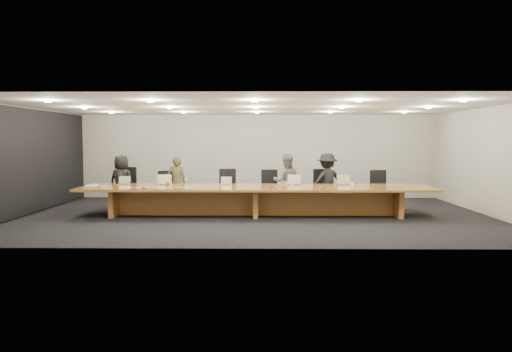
{
  "coord_description": "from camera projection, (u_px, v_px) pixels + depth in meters",
  "views": [
    {
      "loc": [
        0.18,
        -12.83,
        1.95
      ],
      "look_at": [
        0.0,
        0.3,
        1.0
      ],
      "focal_mm": 35.0,
      "sensor_mm": 36.0,
      "label": 1
    }
  ],
  "objects": [
    {
      "name": "chair_mid_left",
      "position": [
        229.0,
        188.0,
        14.19
      ],
      "size": [
        0.71,
        0.71,
        1.15
      ],
      "primitive_type": null,
      "rotation": [
        0.0,
        0.0,
        0.24
      ],
      "color": "black",
      "rests_on": "ground"
    },
    {
      "name": "chair_far_right",
      "position": [
        380.0,
        189.0,
        14.13
      ],
      "size": [
        0.61,
        0.61,
        1.12
      ],
      "primitive_type": null,
      "rotation": [
        0.0,
        0.0,
        0.07
      ],
      "color": "black",
      "rests_on": "ground"
    },
    {
      "name": "av_box",
      "position": [
        105.0,
        187.0,
        12.56
      ],
      "size": [
        0.21,
        0.17,
        0.03
      ],
      "primitive_type": "cube",
      "rotation": [
        0.0,
        0.0,
        0.21
      ],
      "color": "#B5B4BA",
      "rests_on": "conference_table"
    },
    {
      "name": "conference_table",
      "position": [
        256.0,
        195.0,
        12.91
      ],
      "size": [
        9.0,
        1.8,
        0.75
      ],
      "color": "brown",
      "rests_on": "ground"
    },
    {
      "name": "laptop_e",
      "position": [
        345.0,
        180.0,
        13.24
      ],
      "size": [
        0.39,
        0.3,
        0.28
      ],
      "primitive_type": null,
      "rotation": [
        0.0,
        0.0,
        0.14
      ],
      "color": "tan",
      "rests_on": "conference_table"
    },
    {
      "name": "person_d",
      "position": [
        327.0,
        181.0,
        14.1
      ],
      "size": [
        1.16,
        0.91,
        1.58
      ],
      "primitive_type": "imported",
      "rotation": [
        0.0,
        0.0,
        3.51
      ],
      "color": "black",
      "rests_on": "ground"
    },
    {
      "name": "chair_far_left",
      "position": [
        125.0,
        187.0,
        14.26
      ],
      "size": [
        0.66,
        0.66,
        1.2
      ],
      "primitive_type": null,
      "rotation": [
        0.0,
        0.0,
        -0.09
      ],
      "color": "black",
      "rests_on": "ground"
    },
    {
      "name": "notepad",
      "position": [
        92.0,
        185.0,
        13.17
      ],
      "size": [
        0.29,
        0.24,
        0.02
      ],
      "primitive_type": "cube",
      "rotation": [
        0.0,
        0.0,
        0.1
      ],
      "color": "white",
      "rests_on": "conference_table"
    },
    {
      "name": "paper_cup_far",
      "position": [
        352.0,
        184.0,
        13.08
      ],
      "size": [
        0.08,
        0.08,
        0.09
      ],
      "primitive_type": "cone",
      "rotation": [
        0.0,
        0.0,
        -0.12
      ],
      "color": "white",
      "rests_on": "conference_table"
    },
    {
      "name": "mic_right",
      "position": [
        375.0,
        187.0,
        12.56
      ],
      "size": [
        0.15,
        0.15,
        0.03
      ],
      "primitive_type": "cone",
      "rotation": [
        0.0,
        0.0,
        0.27
      ],
      "color": "black",
      "rests_on": "conference_table"
    },
    {
      "name": "mic_center",
      "position": [
        271.0,
        187.0,
        12.47
      ],
      "size": [
        0.12,
        0.12,
        0.03
      ],
      "primitive_type": "cone",
      "rotation": [
        0.0,
        0.0,
        -0.17
      ],
      "color": "black",
      "rests_on": "conference_table"
    },
    {
      "name": "laptop_d",
      "position": [
        293.0,
        180.0,
        13.22
      ],
      "size": [
        0.44,
        0.38,
        0.29
      ],
      "primitive_type": null,
      "rotation": [
        0.0,
        0.0,
        -0.38
      ],
      "color": "tan",
      "rests_on": "conference_table"
    },
    {
      "name": "back_wall",
      "position": [
        258.0,
        156.0,
        16.83
      ],
      "size": [
        12.0,
        0.02,
        2.8
      ],
      "primitive_type": "cube",
      "color": "silver",
      "rests_on": "ground"
    },
    {
      "name": "laptop_a",
      "position": [
        123.0,
        180.0,
        13.33
      ],
      "size": [
        0.32,
        0.23,
        0.24
      ],
      "primitive_type": null,
      "rotation": [
        0.0,
        0.0,
        -0.03
      ],
      "color": "tan",
      "rests_on": "conference_table"
    },
    {
      "name": "water_bottle",
      "position": [
        186.0,
        182.0,
        12.88
      ],
      "size": [
        0.08,
        0.08,
        0.22
      ],
      "primitive_type": "cylinder",
      "rotation": [
        0.0,
        0.0,
        0.08
      ],
      "color": "#B0C1BD",
      "rests_on": "conference_table"
    },
    {
      "name": "lime_gadget",
      "position": [
        93.0,
        184.0,
        13.18
      ],
      "size": [
        0.17,
        0.11,
        0.03
      ],
      "primitive_type": "cube",
      "rotation": [
        0.0,
        0.0,
        0.14
      ],
      "color": "green",
      "rests_on": "notepad"
    },
    {
      "name": "ground",
      "position": [
        256.0,
        215.0,
        12.94
      ],
      "size": [
        12.0,
        12.0,
        0.0
      ],
      "primitive_type": "plane",
      "color": "black",
      "rests_on": "ground"
    },
    {
      "name": "chair_left",
      "position": [
        167.0,
        189.0,
        14.28
      ],
      "size": [
        0.71,
        0.71,
        1.09
      ],
      "primitive_type": null,
      "rotation": [
        0.0,
        0.0,
        0.34
      ],
      "color": "black",
      "rests_on": "ground"
    },
    {
      "name": "person_b",
      "position": [
        177.0,
        182.0,
        14.19
      ],
      "size": [
        0.57,
        0.4,
        1.49
      ],
      "primitive_type": "imported",
      "rotation": [
        0.0,
        0.0,
        3.23
      ],
      "color": "#38381E",
      "rests_on": "ground"
    },
    {
      "name": "chair_right",
      "position": [
        322.0,
        189.0,
        14.16
      ],
      "size": [
        0.59,
        0.59,
        1.14
      ],
      "primitive_type": null,
      "rotation": [
        0.0,
        0.0,
        -0.02
      ],
      "color": "black",
      "rests_on": "ground"
    },
    {
      "name": "person_c",
      "position": [
        287.0,
        182.0,
        14.06
      ],
      "size": [
        0.79,
        0.64,
        1.55
      ],
      "primitive_type": "imported",
      "rotation": [
        0.0,
        0.0,
        3.07
      ],
      "color": "#5B5B5E",
      "rests_on": "ground"
    },
    {
      "name": "amber_mug",
      "position": [
        168.0,
        184.0,
        12.99
      ],
      "size": [
        0.09,
        0.09,
        0.1
      ],
      "primitive_type": "cylinder",
      "rotation": [
        0.0,
        0.0,
        -0.18
      ],
      "color": "brown",
      "rests_on": "conference_table"
    },
    {
      "name": "left_wall_panel",
      "position": [
        27.0,
        162.0,
        12.93
      ],
      "size": [
        0.08,
        7.84,
        2.74
      ],
      "primitive_type": "cube",
      "color": "black",
      "rests_on": "ground"
    },
    {
      "name": "person_a",
      "position": [
        122.0,
        182.0,
        14.19
      ],
      "size": [
        0.84,
        0.64,
        1.52
      ],
      "primitive_type": "imported",
      "rotation": [
        0.0,
        0.0,
        2.91
      ],
      "color": "black",
      "rests_on": "ground"
    },
    {
      "name": "laptop_b",
      "position": [
        165.0,
        180.0,
        13.29
      ],
      "size": [
        0.43,
        0.36,
        0.29
      ],
      "primitive_type": null,
      "rotation": [
        0.0,
        0.0,
        0.3
      ],
      "color": "#B7AD8C",
      "rests_on": "conference_table"
    },
    {
      "name": "mic_left",
      "position": [
        144.0,
        188.0,
        12.32
      ],
      "size": [
        0.15,
        0.15,
        0.03
      ],
      "primitive_type": "cone",
      "rotation": [
        0.0,
        0.0,
        -0.21
      ],
      "color": "black",
      "rests_on": "conference_table"
    },
    {
      "name": "laptop_c",
      "position": [
        226.0,
        181.0,
        13.3
      ],
      "size": [
        0.31,
        0.24,
        0.23
      ],
      "primitive_type": null,
      "rotation": [
        0.0,
        0.0,
        -0.11
      ],
      "color": "#B9AD8D",
      "rests_on": "conference_table"
    },
    {
      "name": "chair_mid_right",
      "position": [
        269.0,
        189.0,
        14.22
      ],
      "size": [
        0.6,
        0.6,
        1.12
      ],
      "primitive_type": null,
      "rotation": [
        0.0,
        0.0,
        -0.04
      ],
      "color": "black",
      "rests_on": "ground"
    },
    {
      "name": "paper_cup_near",
      "position": [
        292.0,
        184.0,
        13.1
      ],
      "size": [
        0.09,
        0.09,
        0.09
      ],
      "primitive_type": "cone",
      "rotation": [
        0.0,
        0.0,
        -0.23
      ],
      "color": "silver",
      "rests_on": "conference_table"
    }
  ]
}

